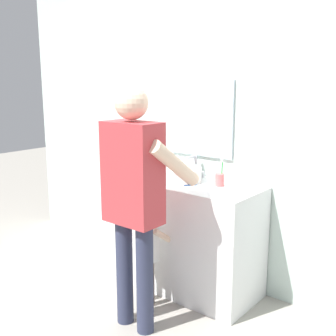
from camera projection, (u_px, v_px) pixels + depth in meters
The scene contains 8 objects.
ground_plane at pixel (156, 297), 3.31m from camera, with size 14.00×14.00×0.00m, color #9E998E.
back_wall at pixel (204, 120), 3.50m from camera, with size 4.40×0.10×2.70m.
vanity_cabinet at pixel (180, 233), 3.44m from camera, with size 1.32×0.54×0.89m, color white.
sink_basin at pixel (178, 174), 3.32m from camera, with size 0.37×0.37×0.11m.
faucet at pixel (195, 167), 3.49m from camera, with size 0.18×0.14×0.18m.
toothbrush_cup at pixel (220, 179), 3.18m from camera, with size 0.07×0.07×0.21m.
child_toddler at pixel (147, 245), 3.13m from camera, with size 0.24×0.24×0.79m.
adult_parent at pixel (135, 188), 2.74m from camera, with size 0.51×0.54×1.65m.
Camera 1 is at (1.98, -2.28, 1.69)m, focal length 44.95 mm.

